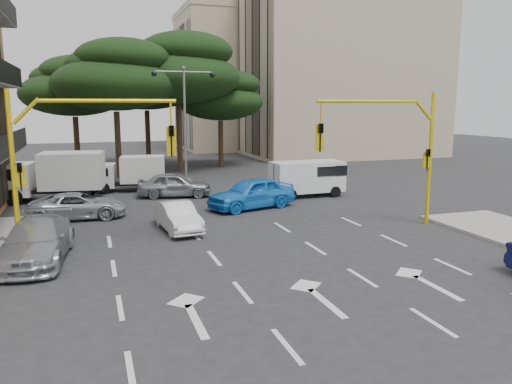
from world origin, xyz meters
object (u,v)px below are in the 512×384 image
(box_truck_a, at_px, (54,177))
(signal_mast_right, at_px, (397,141))
(car_silver_cross_a, at_px, (78,206))
(street_lamp_center, at_px, (184,105))
(car_white_hatch, at_px, (178,217))
(box_truck_b, at_px, (130,174))
(car_blue_compact, at_px, (251,193))
(van_white, at_px, (307,178))
(car_silver_cross_b, at_px, (175,185))
(car_silver_wagon, at_px, (37,241))
(signal_mast_left, at_px, (67,150))

(box_truck_a, bearing_deg, signal_mast_right, -119.48)
(car_silver_cross_a, bearing_deg, street_lamp_center, -38.40)
(car_white_hatch, distance_m, car_silver_cross_a, 5.68)
(street_lamp_center, bearing_deg, box_truck_b, -172.31)
(car_blue_compact, distance_m, box_truck_b, 9.47)
(van_white, bearing_deg, car_silver_cross_b, -108.18)
(signal_mast_right, xyz_separation_m, car_silver_cross_b, (-8.15, 10.59, -3.15))
(signal_mast_right, xyz_separation_m, box_truck_a, (-14.87, 11.55, -2.49))
(car_blue_compact, bearing_deg, street_lamp_center, 177.41)
(van_white, bearing_deg, car_silver_cross_a, -82.72)
(street_lamp_center, bearing_deg, car_silver_cross_b, -111.50)
(van_white, xyz_separation_m, box_truck_b, (-9.97, 5.21, 0.04))
(van_white, bearing_deg, car_silver_wagon, -60.33)
(signal_mast_right, height_order, car_silver_cross_b, signal_mast_right)
(car_blue_compact, height_order, car_silver_wagon, car_blue_compact)
(car_silver_wagon, distance_m, car_silver_cross_a, 6.75)
(signal_mast_left, relative_size, box_truck_a, 1.06)
(car_blue_compact, relative_size, car_silver_cross_b, 1.12)
(car_blue_compact, xyz_separation_m, box_truck_a, (-10.06, 5.61, 0.57))
(car_blue_compact, distance_m, car_silver_wagon, 11.79)
(box_truck_a, bearing_deg, car_blue_compact, -110.79)
(car_silver_cross_a, xyz_separation_m, box_truck_b, (3.01, 7.21, 0.49))
(street_lamp_center, bearing_deg, car_silver_cross_a, -131.08)
(car_white_hatch, height_order, car_silver_cross_b, car_silver_cross_b)
(box_truck_b, bearing_deg, car_silver_cross_a, 165.94)
(signal_mast_right, xyz_separation_m, signal_mast_left, (-13.61, 0.00, 0.00))
(car_silver_wagon, bearing_deg, car_white_hatch, 32.94)
(signal_mast_right, bearing_deg, signal_mast_left, 180.00)
(van_white, distance_m, box_truck_b, 11.25)
(car_silver_wagon, relative_size, box_truck_b, 1.13)
(signal_mast_left, height_order, car_silver_cross_a, signal_mast_left)
(car_blue_compact, height_order, car_silver_cross_b, car_blue_compact)
(car_silver_cross_b, xyz_separation_m, van_white, (7.62, -2.28, 0.34))
(box_truck_b, bearing_deg, street_lamp_center, -73.68)
(car_blue_compact, xyz_separation_m, van_white, (4.28, 2.36, 0.25))
(car_silver_cross_b, bearing_deg, car_white_hatch, -176.87)
(box_truck_a, relative_size, box_truck_b, 1.25)
(street_lamp_center, xyz_separation_m, box_truck_b, (-3.70, -0.50, -4.31))
(signal_mast_left, relative_size, car_white_hatch, 1.59)
(car_silver_cross_b, relative_size, van_white, 1.01)
(signal_mast_left, height_order, van_white, signal_mast_left)
(signal_mast_left, xyz_separation_m, van_white, (13.07, 8.30, -2.81))
(signal_mast_left, distance_m, car_silver_wagon, 3.38)
(car_silver_cross_b, bearing_deg, box_truck_a, 93.35)
(signal_mast_left, xyz_separation_m, car_blue_compact, (8.79, 5.94, -3.06))
(signal_mast_left, bearing_deg, signal_mast_right, 0.00)
(car_white_hatch, relative_size, box_truck_a, 0.67)
(signal_mast_right, distance_m, signal_mast_left, 13.61)
(street_lamp_center, relative_size, van_white, 1.81)
(box_truck_a, height_order, box_truck_b, box_truck_a)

